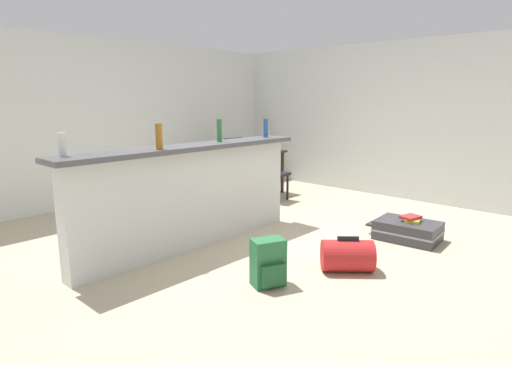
{
  "coord_description": "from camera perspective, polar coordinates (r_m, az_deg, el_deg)",
  "views": [
    {
      "loc": [
        -3.59,
        -3.17,
        1.62
      ],
      "look_at": [
        0.12,
        0.26,
        0.6
      ],
      "focal_mm": 29.92,
      "sensor_mm": 36.0,
      "label": 1
    }
  ],
  "objects": [
    {
      "name": "dining_chair_far_side",
      "position": [
        7.6,
        -3.48,
        2.99
      ],
      "size": [
        0.44,
        0.44,
        0.93
      ],
      "color": "black",
      "rests_on": "ground_plane"
    },
    {
      "name": "dining_table",
      "position": [
        7.16,
        -1.03,
        3.56
      ],
      "size": [
        1.1,
        0.8,
        0.74
      ],
      "color": "#332319",
      "rests_on": "ground_plane"
    },
    {
      "name": "bottle_blue",
      "position": [
        5.43,
        1.3,
        7.36
      ],
      "size": [
        0.06,
        0.06,
        0.23
      ],
      "primitive_type": "cylinder",
      "color": "#284C89",
      "rests_on": "bar_countertop"
    },
    {
      "name": "wall_back",
      "position": [
        7.19,
        -17.39,
        7.91
      ],
      "size": [
        6.6,
        0.1,
        2.5
      ],
      "primitive_type": "cube",
      "color": "silver",
      "rests_on": "ground_plane"
    },
    {
      "name": "duffel_bag_red",
      "position": [
        4.18,
        12.11,
        -9.47
      ],
      "size": [
        0.54,
        0.56,
        0.34
      ],
      "color": "red",
      "rests_on": "ground_plane"
    },
    {
      "name": "backpack_green",
      "position": [
        3.77,
        1.68,
        -10.71
      ],
      "size": [
        0.33,
        0.31,
        0.42
      ],
      "color": "#286B3D",
      "rests_on": "ground_plane"
    },
    {
      "name": "partition_half_wall",
      "position": [
        4.68,
        -8.68,
        -2.13
      ],
      "size": [
        2.8,
        0.2,
        1.07
      ],
      "primitive_type": "cube",
      "color": "silver",
      "rests_on": "ground_plane"
    },
    {
      "name": "bar_countertop",
      "position": [
        4.58,
        -8.89,
        4.72
      ],
      "size": [
        2.96,
        0.4,
        0.05
      ],
      "primitive_type": "cube",
      "color": "#4C4C51",
      "rests_on": "partition_half_wall"
    },
    {
      "name": "bottle_green",
      "position": [
        4.87,
        -4.92,
        7.01
      ],
      "size": [
        0.06,
        0.06,
        0.26
      ],
      "primitive_type": "cylinder",
      "color": "#2D6B38",
      "rests_on": "bar_countertop"
    },
    {
      "name": "bottle_white",
      "position": [
        3.99,
        -24.49,
        4.69
      ],
      "size": [
        0.07,
        0.07,
        0.2
      ],
      "primitive_type": "cylinder",
      "color": "silver",
      "rests_on": "bar_countertop"
    },
    {
      "name": "bottle_amber",
      "position": [
        4.24,
        -12.85,
        6.08
      ],
      "size": [
        0.07,
        0.07,
        0.25
      ],
      "primitive_type": "cylinder",
      "color": "#9E661E",
      "rests_on": "bar_countertop"
    },
    {
      "name": "suitcase_flat_charcoal",
      "position": [
        5.26,
        19.59,
        -6.0
      ],
      "size": [
        0.54,
        0.85,
        0.22
      ],
      "color": "#38383D",
      "rests_on": "ground_plane"
    },
    {
      "name": "wall_right",
      "position": [
        7.5,
        15.32,
        8.15
      ],
      "size": [
        0.1,
        6.0,
        2.5
      ],
      "primitive_type": "cube",
      "color": "silver",
      "rests_on": "ground_plane"
    },
    {
      "name": "dining_chair_near_partition",
      "position": [
        6.78,
        1.83,
        1.99
      ],
      "size": [
        0.45,
        0.45,
        0.93
      ],
      "color": "black",
      "rests_on": "ground_plane"
    },
    {
      "name": "book_stack",
      "position": [
        5.23,
        20.09,
        -4.5
      ],
      "size": [
        0.26,
        0.24,
        0.06
      ],
      "color": "gold",
      "rests_on": "suitcase_flat_charcoal"
    },
    {
      "name": "ground_plane",
      "position": [
        5.06,
        1.26,
        -7.59
      ],
      "size": [
        13.0,
        13.0,
        0.05
      ],
      "primitive_type": "cube",
      "color": "#BCAD8E"
    }
  ]
}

